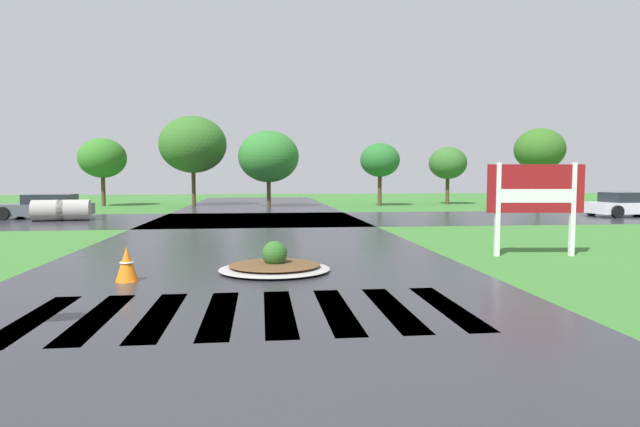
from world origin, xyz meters
name	(u,v)px	position (x,y,z in m)	size (l,w,h in m)	color
asphalt_roadway	(254,264)	(0.00, 10.00, 0.00)	(9.94, 80.00, 0.01)	#2B2B30
asphalt_cross_road	(257,219)	(0.00, 23.12, 0.00)	(90.00, 8.95, 0.01)	#2B2B30
crosswalk_stripes	(250,313)	(0.00, 5.47, 0.00)	(6.75, 2.87, 0.01)	white
estate_billboard	(536,194)	(7.34, 10.43, 1.65)	(2.54, 0.33, 2.46)	white
median_island	(275,265)	(0.48, 8.91, 0.14)	(2.45, 2.23, 0.68)	#9E9B93
car_blue_compact	(45,207)	(-10.52, 24.90, 0.58)	(4.44, 2.15, 1.21)	#4C545B
car_dark_suv	(627,205)	(19.30, 22.86, 0.59)	(4.18, 2.29, 1.26)	silver
drainage_pipe_stack	(61,210)	(-9.19, 23.34, 0.50)	(2.63, 1.34, 1.00)	#9E9B93
traffic_cone	(127,265)	(-2.48, 8.16, 0.34)	(0.45, 0.45, 0.70)	orange
background_treeline	(293,152)	(2.52, 34.95, 3.82)	(35.52, 6.34, 6.36)	#4C3823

